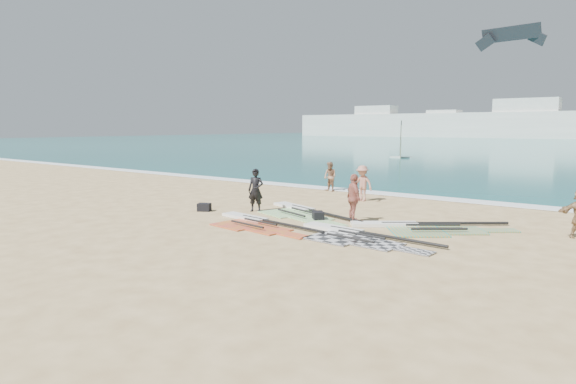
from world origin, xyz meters
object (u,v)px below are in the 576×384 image
Objects in this scene: rig_grey at (351,235)px; rig_red at (254,223)px; gear_bag_near at (204,207)px; person_wetsuit at (256,190)px; beachgoer_back at (354,198)px; beachgoer_left at (330,177)px; gear_bag_far at (318,216)px; beachgoer_mid at (362,183)px; rig_orange at (419,227)px; rig_green at (300,212)px.

rig_red is (-3.96, -0.33, -0.00)m from rig_grey.
gear_bag_near is 0.29× the size of person_wetsuit.
gear_bag_near is at bearing 53.74° from beachgoer_back.
rig_grey is at bearing -38.18° from person_wetsuit.
beachgoer_back is (-1.14, 2.22, 0.88)m from rig_grey.
person_wetsuit reaches higher than rig_grey.
beachgoer_left is 8.81m from beachgoer_back.
person_wetsuit is at bearing 44.40° from beachgoer_back.
gear_bag_near is (-7.50, 0.51, 0.12)m from rig_grey.
gear_bag_near is at bearing -166.61° from person_wetsuit.
beachgoer_left is (-2.54, 9.52, 0.78)m from rig_red.
gear_bag_far is at bearing 58.90° from beachgoer_back.
rig_grey is 7.91m from beachgoer_mid.
person_wetsuit reaches higher than beachgoer_mid.
gear_bag_far is (-3.77, -0.84, 0.12)m from rig_orange.
beachgoer_mid is (-3.37, 7.11, 0.83)m from rig_grey.
beachgoer_back reaches higher than gear_bag_far.
rig_green reaches higher than rig_grey.
rig_grey is 2.91m from rig_orange.
rig_green is 2.95× the size of beachgoer_back.
gear_bag_near is at bearing -130.52° from rig_green.
rig_green is 7.13m from beachgoer_left.
gear_bag_near and gear_bag_far have the same top height.
beachgoer_left reaches higher than rig_red.
rig_red is 2.57m from gear_bag_far.
gear_bag_far reaches higher than rig_red.
beachgoer_left reaches higher than rig_grey.
rig_grey is 3.00m from gear_bag_far.
gear_bag_near is 0.94× the size of gear_bag_far.
beachgoer_back is at bearing -37.53° from beachgoer_left.
gear_bag_near reaches higher than rig_red.
beachgoer_mid is at bearing 57.97° from gear_bag_near.
rig_orange is 9.54× the size of gear_bag_far.
beachgoer_left reaches higher than rig_green.
beachgoer_mid is at bearing 99.23° from rig_orange.
gear_bag_near is 6.63m from beachgoer_back.
gear_bag_far is 3.30m from person_wetsuit.
beachgoer_left is at bearing 83.45° from gear_bag_near.
rig_red is (-0.05, -2.93, -0.00)m from rig_green.
rig_grey is at bearing -3.89° from gear_bag_near.
beachgoer_mid is (-4.70, 4.53, 0.83)m from rig_orange.
beachgoer_mid is (3.13, -2.09, 0.04)m from beachgoer_left.
rig_orange is (1.33, 2.59, 0.00)m from rig_grey.
beachgoer_left is at bearing 153.84° from beachgoer_mid.
rig_orange is 10.15× the size of gear_bag_near.
beachgoer_mid reaches higher than beachgoer_left.
rig_green is 1.71m from gear_bag_far.
rig_green is at bearing -89.34° from beachgoer_mid.
beachgoer_mid is (-0.93, 5.37, 0.71)m from gear_bag_far.
gear_bag_near is (-8.83, -2.08, 0.12)m from rig_orange.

